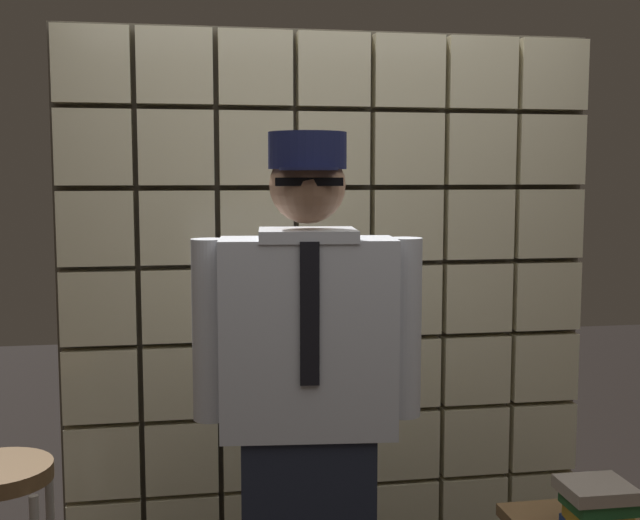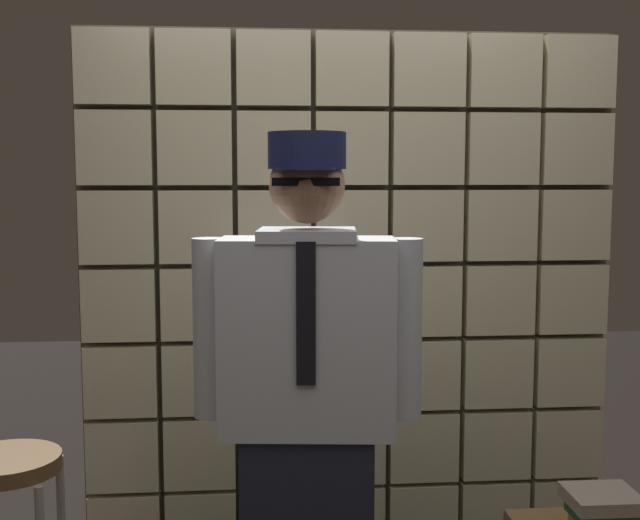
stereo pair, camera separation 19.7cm
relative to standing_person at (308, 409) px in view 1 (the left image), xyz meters
name	(u,v)px [view 1 (the left image)]	position (x,y,z in m)	size (l,w,h in m)	color
glass_block_wall	(332,301)	(0.25, 0.92, 0.19)	(2.24, 0.10, 2.24)	beige
standing_person	(308,409)	(0.00, 0.00, 0.00)	(0.70, 0.32, 1.75)	#1E2333
book_stack	(599,507)	(0.88, -0.17, -0.30)	(0.22, 0.19, 0.16)	navy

